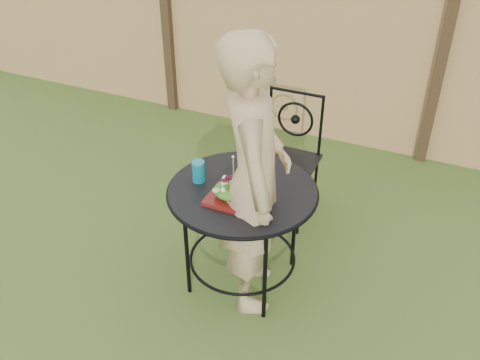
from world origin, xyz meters
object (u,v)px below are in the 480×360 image
at_px(patio_table, 242,208).
at_px(patio_chair, 287,154).
at_px(diner, 254,179).
at_px(salad_plate, 232,197).

xyz_separation_m(patio_table, patio_chair, (-0.01, 0.85, -0.08)).
xyz_separation_m(patio_chair, diner, (0.12, -0.93, 0.37)).
xyz_separation_m(patio_chair, salad_plate, (-0.00, -0.97, 0.23)).
height_order(patio_table, salad_plate, salad_plate).
distance_m(patio_table, diner, 0.31).
height_order(patio_chair, diner, diner).
distance_m(patio_table, patio_chair, 0.86).
height_order(patio_table, diner, diner).
relative_size(patio_table, patio_chair, 0.97).
relative_size(patio_chair, diner, 0.55).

